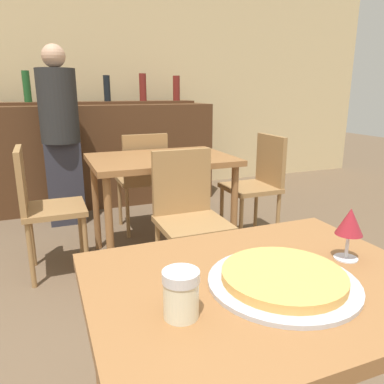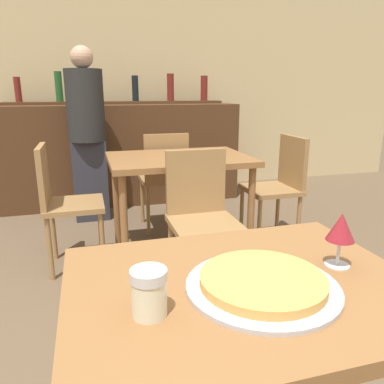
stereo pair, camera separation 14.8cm
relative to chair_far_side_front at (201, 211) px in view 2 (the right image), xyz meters
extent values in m
cube|color=#D1B784|center=(-0.27, 2.66, 0.88)|extent=(8.00, 0.05, 2.80)
cube|color=brown|center=(-0.27, -1.26, 0.21)|extent=(0.92, 0.70, 0.04)
cylinder|color=brown|center=(-0.67, -0.97, -0.17)|extent=(0.05, 0.05, 0.71)
cylinder|color=brown|center=(0.13, -0.97, -0.17)|extent=(0.05, 0.05, 0.71)
cube|color=brown|center=(0.00, 0.54, 0.23)|extent=(1.01, 0.74, 0.04)
cylinder|color=brown|center=(-0.45, 0.23, -0.16)|extent=(0.05, 0.05, 0.73)
cylinder|color=brown|center=(0.45, 0.23, -0.16)|extent=(0.05, 0.05, 0.73)
cylinder|color=brown|center=(-0.45, 0.85, -0.16)|extent=(0.05, 0.05, 0.73)
cylinder|color=brown|center=(0.45, 0.85, -0.16)|extent=(0.05, 0.05, 0.73)
cube|color=#4C2D19|center=(-0.27, 2.15, 0.02)|extent=(2.60, 0.56, 1.08)
cube|color=#4C2D19|center=(-0.27, 2.29, 0.58)|extent=(2.39, 0.24, 0.03)
cylinder|color=maroon|center=(-1.29, 2.29, 0.72)|extent=(0.07, 0.07, 0.25)
cylinder|color=#1E5123|center=(-0.88, 2.29, 0.75)|extent=(0.08, 0.08, 0.31)
cylinder|color=maroon|center=(-0.48, 2.29, 0.75)|extent=(0.06, 0.06, 0.31)
cylinder|color=black|center=(-0.07, 2.29, 0.73)|extent=(0.07, 0.07, 0.28)
cylinder|color=maroon|center=(0.34, 2.29, 0.74)|extent=(0.08, 0.08, 0.30)
cylinder|color=maroon|center=(0.74, 2.29, 0.73)|extent=(0.08, 0.08, 0.28)
cube|color=olive|center=(0.00, -0.08, -0.06)|extent=(0.40, 0.40, 0.04)
cube|color=olive|center=(0.00, 0.11, 0.16)|extent=(0.38, 0.04, 0.41)
cylinder|color=olive|center=(-0.17, -0.25, -0.30)|extent=(0.03, 0.03, 0.44)
cylinder|color=olive|center=(0.17, -0.25, -0.30)|extent=(0.03, 0.03, 0.44)
cylinder|color=olive|center=(-0.17, 0.09, -0.30)|extent=(0.03, 0.03, 0.44)
cylinder|color=olive|center=(0.17, 0.09, -0.30)|extent=(0.03, 0.03, 0.44)
cube|color=olive|center=(0.00, 1.16, -0.06)|extent=(0.40, 0.40, 0.04)
cube|color=olive|center=(0.00, 0.98, 0.16)|extent=(0.38, 0.04, 0.41)
cylinder|color=olive|center=(0.17, 1.33, -0.30)|extent=(0.03, 0.03, 0.44)
cylinder|color=olive|center=(-0.17, 1.33, -0.30)|extent=(0.03, 0.03, 0.44)
cylinder|color=olive|center=(0.17, 0.99, -0.30)|extent=(0.03, 0.03, 0.44)
cylinder|color=olive|center=(-0.17, 0.99, -0.30)|extent=(0.03, 0.03, 0.44)
cube|color=olive|center=(-0.76, 0.54, -0.06)|extent=(0.40, 0.40, 0.04)
cube|color=olive|center=(-0.94, 0.54, 0.16)|extent=(0.04, 0.38, 0.41)
cylinder|color=olive|center=(-0.59, 0.37, -0.30)|extent=(0.03, 0.03, 0.44)
cylinder|color=olive|center=(-0.59, 0.71, -0.30)|extent=(0.03, 0.03, 0.44)
cylinder|color=olive|center=(-0.93, 0.37, -0.30)|extent=(0.03, 0.03, 0.44)
cylinder|color=olive|center=(-0.93, 0.71, -0.30)|extent=(0.03, 0.03, 0.44)
cube|color=olive|center=(0.76, 0.54, -0.06)|extent=(0.40, 0.40, 0.04)
cube|color=olive|center=(0.94, 0.54, 0.16)|extent=(0.04, 0.38, 0.41)
cylinder|color=olive|center=(0.59, 0.71, -0.30)|extent=(0.03, 0.03, 0.44)
cylinder|color=olive|center=(0.59, 0.37, -0.30)|extent=(0.03, 0.03, 0.44)
cylinder|color=olive|center=(0.93, 0.71, -0.30)|extent=(0.03, 0.03, 0.44)
cylinder|color=olive|center=(0.93, 0.37, -0.30)|extent=(0.03, 0.03, 0.44)
cylinder|color=#B7B7BC|center=(-0.24, -1.30, 0.23)|extent=(0.39, 0.39, 0.01)
cylinder|color=gold|center=(-0.24, -1.30, 0.25)|extent=(0.32, 0.32, 0.02)
cylinder|color=beige|center=(-0.53, -1.34, 0.27)|extent=(0.08, 0.08, 0.09)
cylinder|color=silver|center=(-0.53, -1.34, 0.32)|extent=(0.08, 0.08, 0.02)
cube|color=#2D2D38|center=(-0.63, 1.57, -0.13)|extent=(0.32, 0.18, 0.77)
cylinder|color=#262626|center=(-0.63, 1.57, 0.58)|extent=(0.34, 0.34, 0.65)
sphere|color=tan|center=(-0.63, 1.57, 1.00)|extent=(0.20, 0.20, 0.20)
cylinder|color=silver|center=(0.03, -1.25, 0.23)|extent=(0.07, 0.07, 0.00)
cylinder|color=silver|center=(0.03, -1.25, 0.27)|extent=(0.01, 0.01, 0.07)
cone|color=maroon|center=(0.03, -1.25, 0.35)|extent=(0.08, 0.08, 0.08)
camera|label=1|loc=(-0.79, -2.03, 0.72)|focal=35.00mm
camera|label=2|loc=(-0.65, -2.08, 0.72)|focal=35.00mm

